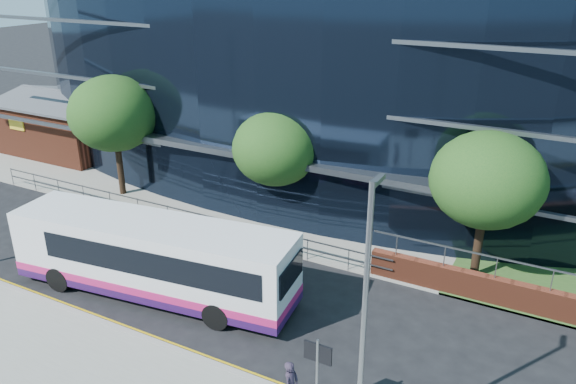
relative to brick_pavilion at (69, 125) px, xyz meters
The scene contains 14 objects.
ground 25.88m from the brick_pavilion, 31.53° to the right, with size 200.00×200.00×0.00m, color black.
kerb 26.41m from the brick_pavilion, 33.38° to the right, with size 80.00×0.25×0.16m, color gray.
yellow_line_outer 26.31m from the brick_pavilion, 33.02° to the right, with size 80.00×0.08×0.01m, color gold.
yellow_line_inner 26.23m from the brick_pavilion, 32.74° to the right, with size 80.00×0.08×0.01m, color gold.
far_forecourt 16.30m from the brick_pavilion, ahead, with size 50.00×8.00×0.10m, color gray.
glass_office 20.37m from the brick_pavilion, 22.21° to the left, with size 44.00×23.10×16.00m.
brick_pavilion is the anchor object (origin of this frame).
guard_railings 15.48m from the brick_pavilion, 24.90° to the right, with size 24.00×0.05×1.10m.
street_sign 30.49m from the brick_pavilion, 29.65° to the right, with size 0.85×0.09×2.80m.
tree_far_a 10.48m from the brick_pavilion, 26.55° to the right, with size 4.95×4.95×6.98m.
tree_far_b 19.55m from the brick_pavilion, 11.88° to the right, with size 4.29×4.29×6.05m.
tree_far_c 29.46m from the brick_pavilion, ahead, with size 4.62×4.62×6.51m.
streetlight_east 32.19m from the brick_pavilion, 29.24° to the right, with size 0.15×0.77×8.00m.
city_bus 21.41m from the brick_pavilion, 33.63° to the right, with size 12.12×4.13×3.22m.
Camera 1 is at (9.77, -13.28, 12.64)m, focal length 35.00 mm.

